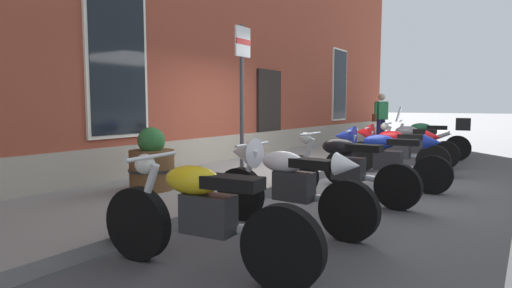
% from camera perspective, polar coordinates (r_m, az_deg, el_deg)
% --- Properties ---
extents(ground_plane, '(140.00, 140.00, 0.00)m').
position_cam_1_polar(ground_plane, '(7.75, 8.31, -5.01)').
color(ground_plane, '#424244').
extents(sidewalk, '(29.79, 2.54, 0.15)m').
position_cam_1_polar(sidewalk, '(8.35, 0.40, -3.69)').
color(sidewalk, slate).
rests_on(sidewalk, ground_plane).
extents(motorcycle_yellow_naked, '(0.62, 2.08, 0.97)m').
position_cam_1_polar(motorcycle_yellow_naked, '(3.47, -7.49, -9.81)').
color(motorcycle_yellow_naked, black).
rests_on(motorcycle_yellow_naked, ground_plane).
extents(motorcycle_white_sport, '(0.62, 2.04, 1.01)m').
position_cam_1_polar(motorcycle_white_sport, '(4.68, 3.90, -4.97)').
color(motorcycle_white_sport, black).
rests_on(motorcycle_white_sport, ground_plane).
extents(motorcycle_black_naked, '(0.62, 2.13, 0.98)m').
position_cam_1_polar(motorcycle_black_naked, '(6.07, 11.97, -3.33)').
color(motorcycle_black_naked, black).
rests_on(motorcycle_black_naked, ground_plane).
extents(motorcycle_blue_sport, '(0.62, 2.08, 1.04)m').
position_cam_1_polar(motorcycle_blue_sport, '(7.16, 16.64, -1.46)').
color(motorcycle_blue_sport, black).
rests_on(motorcycle_blue_sport, ground_plane).
extents(motorcycle_red_sport, '(0.62, 2.04, 1.01)m').
position_cam_1_polar(motorcycle_red_sport, '(8.77, 18.20, -0.38)').
color(motorcycle_red_sport, black).
rests_on(motorcycle_red_sport, ground_plane).
extents(motorcycle_grey_naked, '(0.62, 2.01, 0.99)m').
position_cam_1_polar(motorcycle_grey_naked, '(9.97, 20.45, -0.16)').
color(motorcycle_grey_naked, black).
rests_on(motorcycle_grey_naked, ground_plane).
extents(motorcycle_green_touring, '(0.77, 2.15, 1.35)m').
position_cam_1_polar(motorcycle_green_touring, '(11.50, 22.78, 0.85)').
color(motorcycle_green_touring, black).
rests_on(motorcycle_green_touring, ground_plane).
extents(pedestrian_striped_shirt, '(0.63, 0.37, 1.60)m').
position_cam_1_polar(pedestrian_striped_shirt, '(13.73, 16.80, 3.68)').
color(pedestrian_striped_shirt, '#1E1E4C').
rests_on(pedestrian_striped_shirt, sidewalk).
extents(parking_sign, '(0.36, 0.07, 2.43)m').
position_cam_1_polar(parking_sign, '(6.28, -1.92, 8.35)').
color(parking_sign, '#4C4C51').
rests_on(parking_sign, sidewalk).
extents(barrel_planter, '(0.69, 0.69, 0.92)m').
position_cam_1_polar(barrel_planter, '(6.31, -14.13, -2.70)').
color(barrel_planter, brown).
rests_on(barrel_planter, sidewalk).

